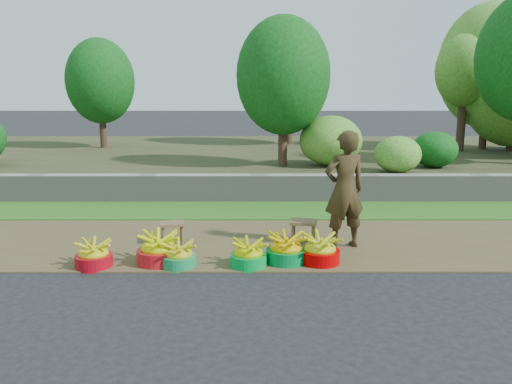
{
  "coord_description": "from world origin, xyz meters",
  "views": [
    {
      "loc": [
        -0.06,
        -5.74,
        2.14
      ],
      "look_at": [
        -0.05,
        1.3,
        0.75
      ],
      "focal_mm": 35.0,
      "sensor_mm": 36.0,
      "label": 1
    }
  ],
  "objects_px": {
    "basin_c": "(179,256)",
    "vendor_woman": "(344,190)",
    "basin_d": "(248,255)",
    "basin_a": "(94,256)",
    "stool_left": "(172,227)",
    "basin_b": "(158,250)",
    "basin_f": "(320,251)",
    "basin_e": "(286,250)",
    "stool_right": "(303,225)"
  },
  "relations": [
    {
      "from": "basin_d",
      "to": "basin_c",
      "type": "bearing_deg",
      "value": -179.45
    },
    {
      "from": "basin_d",
      "to": "stool_left",
      "type": "relative_size",
      "value": 1.16
    },
    {
      "from": "basin_a",
      "to": "basin_f",
      "type": "bearing_deg",
      "value": 2.74
    },
    {
      "from": "basin_a",
      "to": "stool_left",
      "type": "xyz_separation_m",
      "value": [
        0.82,
        0.97,
        0.11
      ]
    },
    {
      "from": "basin_d",
      "to": "basin_e",
      "type": "height_order",
      "value": "basin_e"
    },
    {
      "from": "basin_e",
      "to": "stool_right",
      "type": "bearing_deg",
      "value": 70.35
    },
    {
      "from": "basin_e",
      "to": "vendor_woman",
      "type": "distance_m",
      "value": 1.25
    },
    {
      "from": "basin_a",
      "to": "stool_left",
      "type": "bearing_deg",
      "value": 49.81
    },
    {
      "from": "basin_d",
      "to": "basin_e",
      "type": "relative_size",
      "value": 0.9
    },
    {
      "from": "basin_a",
      "to": "stool_right",
      "type": "distance_m",
      "value": 2.89
    },
    {
      "from": "vendor_woman",
      "to": "basin_a",
      "type": "bearing_deg",
      "value": -1.6
    },
    {
      "from": "stool_left",
      "to": "stool_right",
      "type": "xyz_separation_m",
      "value": [
        1.89,
        0.02,
        0.02
      ]
    },
    {
      "from": "basin_c",
      "to": "vendor_woman",
      "type": "xyz_separation_m",
      "value": [
        2.19,
        0.8,
        0.69
      ]
    },
    {
      "from": "basin_c",
      "to": "stool_right",
      "type": "relative_size",
      "value": 1.06
    },
    {
      "from": "basin_c",
      "to": "basin_d",
      "type": "distance_m",
      "value": 0.87
    },
    {
      "from": "basin_e",
      "to": "stool_left",
      "type": "bearing_deg",
      "value": 152.94
    },
    {
      "from": "basin_b",
      "to": "basin_f",
      "type": "height_order",
      "value": "basin_b"
    },
    {
      "from": "basin_f",
      "to": "basin_a",
      "type": "bearing_deg",
      "value": -177.26
    },
    {
      "from": "vendor_woman",
      "to": "basin_b",
      "type": "bearing_deg",
      "value": -0.03
    },
    {
      "from": "basin_c",
      "to": "basin_d",
      "type": "relative_size",
      "value": 0.95
    },
    {
      "from": "basin_d",
      "to": "basin_a",
      "type": "bearing_deg",
      "value": -179.5
    },
    {
      "from": "stool_left",
      "to": "vendor_woman",
      "type": "xyz_separation_m",
      "value": [
        2.43,
        -0.16,
        0.57
      ]
    },
    {
      "from": "basin_b",
      "to": "vendor_woman",
      "type": "relative_size",
      "value": 0.34
    },
    {
      "from": "basin_b",
      "to": "basin_e",
      "type": "distance_m",
      "value": 1.63
    },
    {
      "from": "basin_c",
      "to": "basin_d",
      "type": "height_order",
      "value": "basin_d"
    },
    {
      "from": "basin_d",
      "to": "stool_left",
      "type": "xyz_separation_m",
      "value": [
        -1.11,
        0.96,
        0.11
      ]
    },
    {
      "from": "basin_f",
      "to": "stool_right",
      "type": "bearing_deg",
      "value": 98.58
    },
    {
      "from": "basin_f",
      "to": "stool_right",
      "type": "distance_m",
      "value": 0.88
    },
    {
      "from": "basin_d",
      "to": "basin_e",
      "type": "bearing_deg",
      "value": 16.68
    },
    {
      "from": "basin_e",
      "to": "basin_c",
      "type": "bearing_deg",
      "value": -173.55
    },
    {
      "from": "basin_a",
      "to": "vendor_woman",
      "type": "height_order",
      "value": "vendor_woman"
    },
    {
      "from": "stool_right",
      "to": "basin_c",
      "type": "bearing_deg",
      "value": -149.09
    },
    {
      "from": "basin_b",
      "to": "basin_d",
      "type": "height_order",
      "value": "basin_b"
    },
    {
      "from": "basin_b",
      "to": "stool_left",
      "type": "relative_size",
      "value": 1.37
    },
    {
      "from": "basin_c",
      "to": "vendor_woman",
      "type": "bearing_deg",
      "value": 20.06
    },
    {
      "from": "basin_b",
      "to": "basin_e",
      "type": "xyz_separation_m",
      "value": [
        1.63,
        0.04,
        -0.01
      ]
    },
    {
      "from": "basin_b",
      "to": "basin_e",
      "type": "bearing_deg",
      "value": 1.34
    },
    {
      "from": "basin_c",
      "to": "stool_left",
      "type": "relative_size",
      "value": 1.11
    },
    {
      "from": "basin_b",
      "to": "basin_f",
      "type": "bearing_deg",
      "value": 0.35
    },
    {
      "from": "basin_a",
      "to": "vendor_woman",
      "type": "distance_m",
      "value": 3.42
    },
    {
      "from": "stool_left",
      "to": "stool_right",
      "type": "relative_size",
      "value": 0.96
    },
    {
      "from": "vendor_woman",
      "to": "stool_right",
      "type": "bearing_deg",
      "value": -34.88
    },
    {
      "from": "basin_f",
      "to": "vendor_woman",
      "type": "xyz_separation_m",
      "value": [
        0.41,
        0.67,
        0.67
      ]
    },
    {
      "from": "basin_f",
      "to": "stool_left",
      "type": "bearing_deg",
      "value": 157.46
    },
    {
      "from": "basin_a",
      "to": "basin_e",
      "type": "height_order",
      "value": "basin_e"
    },
    {
      "from": "basin_c",
      "to": "stool_left",
      "type": "distance_m",
      "value": 1.0
    },
    {
      "from": "basin_e",
      "to": "basin_f",
      "type": "distance_m",
      "value": 0.43
    },
    {
      "from": "basin_b",
      "to": "basin_c",
      "type": "bearing_deg",
      "value": -22.82
    },
    {
      "from": "basin_b",
      "to": "basin_f",
      "type": "relative_size",
      "value": 1.07
    },
    {
      "from": "basin_e",
      "to": "basin_f",
      "type": "xyz_separation_m",
      "value": [
        0.43,
        -0.03,
        -0.0
      ]
    }
  ]
}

